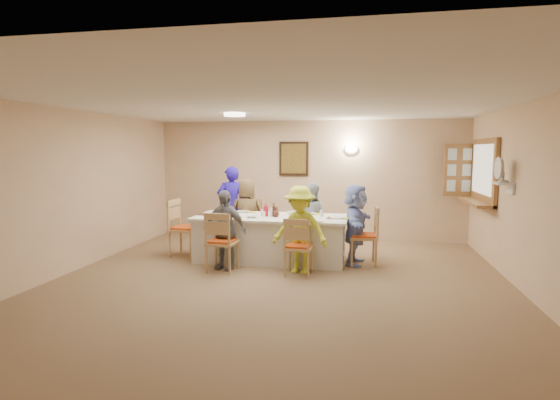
% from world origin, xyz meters
% --- Properties ---
extents(ground, '(7.00, 7.00, 0.00)m').
position_xyz_m(ground, '(0.00, 0.00, 0.00)').
color(ground, olive).
extents(room_walls, '(7.00, 7.00, 7.00)m').
position_xyz_m(room_walls, '(0.00, 0.00, 1.51)').
color(room_walls, '#C8AF8C').
rests_on(room_walls, ground).
extents(wall_picture, '(0.62, 0.05, 0.72)m').
position_xyz_m(wall_picture, '(-0.30, 3.46, 1.70)').
color(wall_picture, black).
rests_on(wall_picture, room_walls).
extents(wall_sconce, '(0.26, 0.09, 0.18)m').
position_xyz_m(wall_sconce, '(0.90, 3.44, 1.90)').
color(wall_sconce, white).
rests_on(wall_sconce, room_walls).
extents(ceiling_light, '(0.36, 0.36, 0.05)m').
position_xyz_m(ceiling_light, '(-1.00, 1.50, 2.47)').
color(ceiling_light, white).
rests_on(ceiling_light, room_walls).
extents(serving_hatch, '(0.06, 1.50, 1.15)m').
position_xyz_m(serving_hatch, '(3.21, 2.40, 1.50)').
color(serving_hatch, olive).
rests_on(serving_hatch, room_walls).
extents(hatch_sill, '(0.30, 1.50, 0.05)m').
position_xyz_m(hatch_sill, '(3.09, 2.40, 0.97)').
color(hatch_sill, olive).
rests_on(hatch_sill, room_walls).
extents(shutter_door, '(0.55, 0.04, 1.00)m').
position_xyz_m(shutter_door, '(2.95, 3.16, 1.50)').
color(shutter_door, olive).
rests_on(shutter_door, room_walls).
extents(fan_shelf, '(0.22, 0.36, 0.03)m').
position_xyz_m(fan_shelf, '(3.13, 1.05, 1.40)').
color(fan_shelf, white).
rests_on(fan_shelf, room_walls).
extents(desk_fan, '(0.30, 0.30, 0.28)m').
position_xyz_m(desk_fan, '(3.10, 1.05, 1.55)').
color(desk_fan, '#A5A5A8').
rests_on(desk_fan, fan_shelf).
extents(dining_table, '(2.58, 1.09, 0.76)m').
position_xyz_m(dining_table, '(-0.37, 1.48, 0.38)').
color(dining_table, white).
rests_on(dining_table, ground).
extents(chair_back_left, '(0.52, 0.52, 0.95)m').
position_xyz_m(chair_back_left, '(-0.97, 2.28, 0.48)').
color(chair_back_left, tan).
rests_on(chair_back_left, ground).
extents(chair_back_right, '(0.51, 0.51, 0.96)m').
position_xyz_m(chair_back_right, '(0.23, 2.28, 0.48)').
color(chair_back_right, tan).
rests_on(chair_back_right, ground).
extents(chair_front_left, '(0.47, 0.47, 0.94)m').
position_xyz_m(chair_front_left, '(-0.97, 0.68, 0.47)').
color(chair_front_left, tan).
rests_on(chair_front_left, ground).
extents(chair_front_right, '(0.44, 0.44, 0.89)m').
position_xyz_m(chair_front_right, '(0.23, 0.68, 0.44)').
color(chair_front_right, tan).
rests_on(chair_front_right, ground).
extents(chair_left_end, '(0.52, 0.52, 1.02)m').
position_xyz_m(chair_left_end, '(-1.92, 1.48, 0.51)').
color(chair_left_end, tan).
rests_on(chair_left_end, ground).
extents(chair_right_end, '(0.50, 0.50, 0.97)m').
position_xyz_m(chair_right_end, '(1.18, 1.48, 0.49)').
color(chair_right_end, tan).
rests_on(chair_right_end, ground).
extents(diner_back_left, '(0.78, 0.61, 1.35)m').
position_xyz_m(diner_back_left, '(-0.97, 2.16, 0.68)').
color(diner_back_left, brown).
rests_on(diner_back_left, ground).
extents(diner_back_right, '(0.76, 0.66, 1.29)m').
position_xyz_m(diner_back_right, '(0.23, 2.16, 0.65)').
color(diner_back_right, '#A9B1BE').
rests_on(diner_back_right, ground).
extents(diner_front_left, '(0.85, 0.58, 1.26)m').
position_xyz_m(diner_front_left, '(-0.97, 0.80, 0.63)').
color(diner_front_left, slate).
rests_on(diner_front_left, ground).
extents(diner_front_right, '(1.04, 0.80, 1.34)m').
position_xyz_m(diner_front_right, '(0.23, 0.80, 0.67)').
color(diner_front_right, '#DCE935').
rests_on(diner_front_right, ground).
extents(diner_right_end, '(1.31, 0.65, 1.33)m').
position_xyz_m(diner_right_end, '(1.05, 1.48, 0.66)').
color(diner_right_end, '#93A6ED').
rests_on(diner_right_end, ground).
extents(caregiver, '(0.83, 0.77, 1.56)m').
position_xyz_m(caregiver, '(-1.42, 2.63, 0.78)').
color(caregiver, '#2616B7').
rests_on(caregiver, ground).
extents(placemat_fl, '(0.36, 0.26, 0.01)m').
position_xyz_m(placemat_fl, '(-0.97, 1.06, 0.76)').
color(placemat_fl, '#472B19').
rests_on(placemat_fl, dining_table).
extents(plate_fl, '(0.23, 0.23, 0.01)m').
position_xyz_m(plate_fl, '(-0.97, 1.06, 0.77)').
color(plate_fl, white).
rests_on(plate_fl, dining_table).
extents(napkin_fl, '(0.13, 0.13, 0.01)m').
position_xyz_m(napkin_fl, '(-0.79, 1.01, 0.77)').
color(napkin_fl, '#FFF235').
rests_on(napkin_fl, dining_table).
extents(placemat_fr, '(0.33, 0.25, 0.01)m').
position_xyz_m(placemat_fr, '(0.23, 1.06, 0.76)').
color(placemat_fr, '#472B19').
rests_on(placemat_fr, dining_table).
extents(plate_fr, '(0.24, 0.24, 0.02)m').
position_xyz_m(plate_fr, '(0.23, 1.06, 0.77)').
color(plate_fr, white).
rests_on(plate_fr, dining_table).
extents(napkin_fr, '(0.15, 0.15, 0.01)m').
position_xyz_m(napkin_fr, '(0.41, 1.01, 0.77)').
color(napkin_fr, '#FFF235').
rests_on(napkin_fr, dining_table).
extents(placemat_bl, '(0.35, 0.26, 0.01)m').
position_xyz_m(placemat_bl, '(-0.97, 1.90, 0.76)').
color(placemat_bl, '#472B19').
rests_on(placemat_bl, dining_table).
extents(plate_bl, '(0.24, 0.24, 0.01)m').
position_xyz_m(plate_bl, '(-0.97, 1.90, 0.77)').
color(plate_bl, white).
rests_on(plate_bl, dining_table).
extents(napkin_bl, '(0.14, 0.14, 0.01)m').
position_xyz_m(napkin_bl, '(-0.79, 1.85, 0.77)').
color(napkin_bl, '#FFF235').
rests_on(napkin_bl, dining_table).
extents(placemat_br, '(0.34, 0.25, 0.01)m').
position_xyz_m(placemat_br, '(0.23, 1.90, 0.76)').
color(placemat_br, '#472B19').
rests_on(placemat_br, dining_table).
extents(plate_br, '(0.25, 0.25, 0.02)m').
position_xyz_m(plate_br, '(0.23, 1.90, 0.77)').
color(plate_br, white).
rests_on(plate_br, dining_table).
extents(napkin_br, '(0.14, 0.14, 0.01)m').
position_xyz_m(napkin_br, '(0.41, 1.85, 0.77)').
color(napkin_br, '#FFF235').
rests_on(napkin_br, dining_table).
extents(placemat_le, '(0.37, 0.27, 0.01)m').
position_xyz_m(placemat_le, '(-1.47, 1.48, 0.76)').
color(placemat_le, '#472B19').
rests_on(placemat_le, dining_table).
extents(plate_le, '(0.23, 0.23, 0.01)m').
position_xyz_m(plate_le, '(-1.47, 1.48, 0.77)').
color(plate_le, white).
rests_on(plate_le, dining_table).
extents(napkin_le, '(0.14, 0.14, 0.01)m').
position_xyz_m(napkin_le, '(-1.29, 1.43, 0.77)').
color(napkin_le, '#FFF235').
rests_on(napkin_le, dining_table).
extents(placemat_re, '(0.33, 0.24, 0.01)m').
position_xyz_m(placemat_re, '(0.75, 1.48, 0.76)').
color(placemat_re, '#472B19').
rests_on(placemat_re, dining_table).
extents(plate_re, '(0.24, 0.24, 0.02)m').
position_xyz_m(plate_re, '(0.75, 1.48, 0.77)').
color(plate_re, white).
rests_on(plate_re, dining_table).
extents(napkin_re, '(0.14, 0.14, 0.01)m').
position_xyz_m(napkin_re, '(0.93, 1.43, 0.77)').
color(napkin_re, '#FFF235').
rests_on(napkin_re, dining_table).
extents(teacup_a, '(0.20, 0.20, 0.09)m').
position_xyz_m(teacup_a, '(-1.21, 1.14, 0.81)').
color(teacup_a, white).
rests_on(teacup_a, dining_table).
extents(teacup_b, '(0.09, 0.09, 0.08)m').
position_xyz_m(teacup_b, '(0.05, 2.01, 0.80)').
color(teacup_b, white).
rests_on(teacup_b, dining_table).
extents(bowl_a, '(0.28, 0.28, 0.05)m').
position_xyz_m(bowl_a, '(-0.65, 1.27, 0.78)').
color(bowl_a, white).
rests_on(bowl_a, dining_table).
extents(bowl_b, '(0.31, 0.31, 0.06)m').
position_xyz_m(bowl_b, '(-0.06, 1.74, 0.79)').
color(bowl_b, white).
rests_on(bowl_b, dining_table).
extents(condiment_ketchup, '(0.12, 0.12, 0.23)m').
position_xyz_m(condiment_ketchup, '(-0.46, 1.47, 0.87)').
color(condiment_ketchup, red).
rests_on(condiment_ketchup, dining_table).
extents(condiment_brown, '(0.16, 0.16, 0.22)m').
position_xyz_m(condiment_brown, '(-0.34, 1.54, 0.87)').
color(condiment_brown, '#411C11').
rests_on(condiment_brown, dining_table).
extents(condiment_malt, '(0.17, 0.17, 0.15)m').
position_xyz_m(condiment_malt, '(-0.28, 1.42, 0.83)').
color(condiment_malt, '#411C11').
rests_on(condiment_malt, dining_table).
extents(drinking_glass, '(0.07, 0.07, 0.10)m').
position_xyz_m(drinking_glass, '(-0.52, 1.53, 0.82)').
color(drinking_glass, silver).
rests_on(drinking_glass, dining_table).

